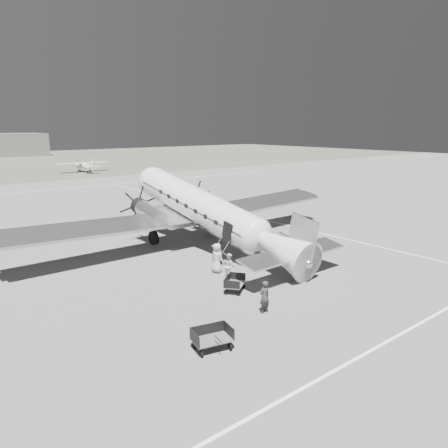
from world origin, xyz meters
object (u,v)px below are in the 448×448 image
at_px(baggage_cart_far, 212,339).
at_px(passenger, 217,258).
at_px(light_plane_right, 84,167).
at_px(dc3_airliner, 206,213).
at_px(ramp_agent, 229,266).
at_px(baggage_cart_near, 235,284).
at_px(ground_crew, 264,297).

height_order(baggage_cart_far, passenger, passenger).
bearing_deg(light_plane_right, dc3_airliner, -103.45).
bearing_deg(ramp_agent, light_plane_right, -6.73).
height_order(baggage_cart_near, baggage_cart_far, baggage_cart_far).
distance_m(ramp_agent, passenger, 1.24).
xyz_separation_m(baggage_cart_far, ground_crew, (4.10, 1.25, 0.34)).
bearing_deg(baggage_cart_near, dc3_airliner, 27.64).
height_order(baggage_cart_near, ground_crew, ground_crew).
xyz_separation_m(baggage_cart_far, ramp_agent, (5.93, 6.10, 0.29)).
xyz_separation_m(ramp_agent, passenger, (0.06, 1.23, 0.17)).
relative_size(baggage_cart_far, ramp_agent, 1.09).
xyz_separation_m(dc3_airliner, passenger, (-2.67, -4.62, -1.75)).
distance_m(ground_crew, passenger, 6.37).
distance_m(ground_crew, ramp_agent, 5.19).
xyz_separation_m(dc3_airliner, ground_crew, (-4.56, -10.70, -1.86)).
bearing_deg(ground_crew, dc3_airliner, -108.68).
height_order(baggage_cart_far, ramp_agent, ramp_agent).
relative_size(baggage_cart_near, ground_crew, 0.94).
bearing_deg(passenger, light_plane_right, -25.73).
xyz_separation_m(baggage_cart_near, ramp_agent, (1.14, 1.86, 0.32)).
relative_size(light_plane_right, ramp_agent, 6.80).
bearing_deg(ramp_agent, baggage_cart_near, 156.28).
distance_m(light_plane_right, ramp_agent, 66.11).
bearing_deg(baggage_cart_near, light_plane_right, 39.22).
relative_size(light_plane_right, ground_crew, 6.34).
distance_m(light_plane_right, passenger, 64.91).
bearing_deg(baggage_cart_near, passenger, 33.10).
xyz_separation_m(dc3_airliner, ramp_agent, (-2.73, -5.85, -1.92)).
bearing_deg(baggage_cart_far, baggage_cart_near, 54.64).
relative_size(baggage_cart_far, passenger, 0.89).
xyz_separation_m(baggage_cart_near, passenger, (1.20, 3.09, 0.49)).
relative_size(ground_crew, passenger, 0.88).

